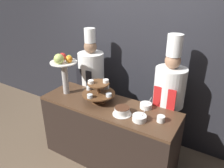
# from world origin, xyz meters

# --- Properties ---
(wall_back) EXTENTS (10.00, 0.06, 2.80)m
(wall_back) POSITION_xyz_m (0.00, 1.15, 1.40)
(wall_back) COLOR #232328
(wall_back) RESTS_ON ground_plane
(buffet_counter) EXTENTS (1.80, 0.59, 0.89)m
(buffet_counter) POSITION_xyz_m (0.00, 0.30, 0.45)
(buffet_counter) COLOR black
(buffet_counter) RESTS_ON ground_plane
(tiered_stand) EXTENTS (0.42, 0.42, 0.31)m
(tiered_stand) POSITION_xyz_m (-0.15, 0.31, 1.04)
(tiered_stand) COLOR brown
(tiered_stand) RESTS_ON buffet_counter
(fruit_pedestal) EXTENTS (0.36, 0.36, 0.59)m
(fruit_pedestal) POSITION_xyz_m (-0.67, 0.26, 1.30)
(fruit_pedestal) COLOR #B2ADA8
(fruit_pedestal) RESTS_ON buffet_counter
(cake_round) EXTENTS (0.22, 0.22, 0.09)m
(cake_round) POSITION_xyz_m (0.26, 0.20, 0.93)
(cake_round) COLOR white
(cake_round) RESTS_ON buffet_counter
(cup_white) EXTENTS (0.09, 0.09, 0.07)m
(cup_white) POSITION_xyz_m (0.70, 0.29, 0.93)
(cup_white) COLOR white
(cup_white) RESTS_ON buffet_counter
(serving_bowl_near) EXTENTS (0.16, 0.16, 0.17)m
(serving_bowl_near) POSITION_xyz_m (0.49, 0.18, 0.92)
(serving_bowl_near) COLOR white
(serving_bowl_near) RESTS_ON buffet_counter
(serving_bowl_far) EXTENTS (0.15, 0.15, 0.16)m
(serving_bowl_far) POSITION_xyz_m (0.44, 0.48, 0.92)
(serving_bowl_far) COLOR white
(serving_bowl_far) RESTS_ON buffet_counter
(chef_left) EXTENTS (0.39, 0.39, 1.72)m
(chef_left) POSITION_xyz_m (-0.60, 0.77, 0.93)
(chef_left) COLOR #38332D
(chef_left) RESTS_ON ground_plane
(chef_center_left) EXTENTS (0.39, 0.39, 1.76)m
(chef_center_left) POSITION_xyz_m (0.62, 0.77, 0.95)
(chef_center_left) COLOR black
(chef_center_left) RESTS_ON ground_plane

